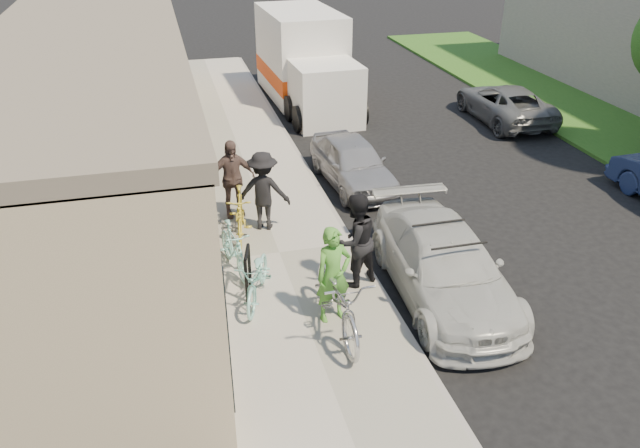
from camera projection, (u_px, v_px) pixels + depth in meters
ground at (431, 333)px, 10.43m from camera, size 120.00×120.00×0.00m
sidewalk at (279, 255)px, 12.52m from camera, size 3.00×34.00×0.15m
curb at (353, 246)px, 12.86m from camera, size 0.12×34.00×0.13m
storefront at (106, 98)px, 15.12m from camera, size 3.60×20.00×4.22m
bike_rack at (248, 268)px, 10.98m from camera, size 0.19×0.60×0.87m
sandwich_board at (198, 161)px, 15.53m from camera, size 0.68×0.69×0.92m
sedan_white at (444, 265)px, 11.13m from camera, size 2.04×4.49×1.32m
sedan_silver at (353, 162)px, 15.49m from camera, size 1.64×3.58×1.19m
moving_truck at (305, 64)px, 21.38m from camera, size 2.53×6.24×3.03m
far_car_gray at (504, 103)px, 19.94m from camera, size 2.03×4.20×1.15m
tandem_bike at (338, 299)px, 10.01m from camera, size 0.80×2.28×1.19m
woman_rider at (333, 275)px, 10.17m from camera, size 0.69×0.52×1.70m
man_standing at (355, 240)px, 11.11m from camera, size 1.05×0.94×1.78m
cruiser_bike_a at (234, 249)px, 11.66m from camera, size 0.72×1.63×0.95m
cruiser_bike_b at (258, 278)px, 10.84m from camera, size 1.11×1.77×0.88m
cruiser_bike_c at (240, 214)px, 12.84m from camera, size 0.74×1.75×1.02m
bystander_a at (263, 191)px, 13.02m from camera, size 1.25×0.96×1.72m
bystander_b at (232, 179)px, 13.53m from camera, size 1.07×0.53×1.76m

